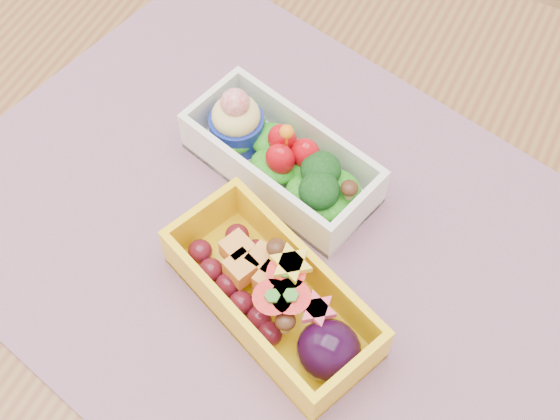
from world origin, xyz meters
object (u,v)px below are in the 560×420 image
at_px(bento_yellow, 276,297).
at_px(table, 312,297).
at_px(bento_white, 280,158).
at_px(placemat, 270,233).

bearing_deg(bento_yellow, table, 107.68).
bearing_deg(bento_white, bento_yellow, -49.74).
bearing_deg(bento_white, table, -26.53).
xyz_separation_m(table, bento_white, (-0.07, 0.06, 0.13)).
bearing_deg(bento_yellow, placemat, 142.71).
xyz_separation_m(placemat, bento_yellow, (0.04, -0.07, 0.03)).
distance_m(bento_white, bento_yellow, 0.14).
relative_size(bento_white, bento_yellow, 0.95).
distance_m(table, placemat, 0.11).
bearing_deg(table, placemat, -175.98).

